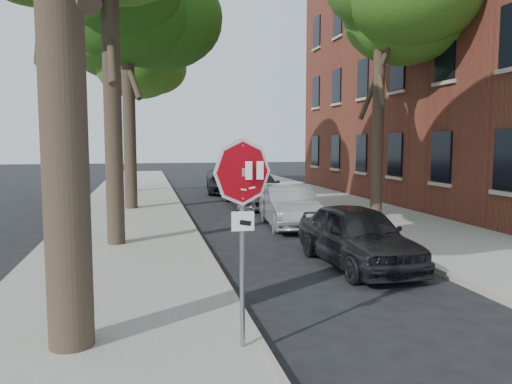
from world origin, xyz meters
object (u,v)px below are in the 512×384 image
at_px(tree_right, 379,8).
at_px(car_b, 289,206).
at_px(apartment_building, 504,31).
at_px(stop_sign, 243,202).
at_px(car_a, 357,236).
at_px(tree_mid_b, 126,1).
at_px(tree_far, 125,54).
at_px(car_d, 231,179).
at_px(car_c, 253,188).

distance_m(tree_right, car_b, 7.43).
xyz_separation_m(apartment_building, stop_sign, (-14.70, -14.03, -5.71)).
xyz_separation_m(stop_sign, tree_right, (6.68, 10.14, 5.26)).
bearing_deg(apartment_building, stop_sign, -136.35).
bearing_deg(apartment_building, car_a, -138.60).
bearing_deg(tree_mid_b, stop_sign, -83.05).
relative_size(tree_far, car_d, 1.73).
distance_m(car_a, car_b, 5.21).
bearing_deg(tree_far, car_a, -72.77).
relative_size(stop_sign, tree_right, 0.28).
bearing_deg(car_d, car_a, -84.08).
bearing_deg(car_c, car_a, -88.64).
height_order(tree_mid_b, tree_right, tree_mid_b).
xyz_separation_m(tree_right, car_d, (-3.38, 10.13, -6.47)).
distance_m(stop_sign, tree_far, 21.88).
height_order(stop_sign, tree_right, tree_right).
bearing_deg(car_d, car_c, -84.08).
distance_m(stop_sign, car_d, 20.56).
relative_size(tree_mid_b, car_c, 2.00).
relative_size(apartment_building, tree_far, 2.17).
bearing_deg(stop_sign, tree_mid_b, 96.95).
bearing_deg(car_d, apartment_building, -22.76).
height_order(tree_mid_b, car_c, tree_mid_b).
distance_m(tree_mid_b, car_b, 10.17).
xyz_separation_m(tree_mid_b, car_d, (5.02, 6.11, -7.25)).
distance_m(apartment_building, tree_far, 18.18).
height_order(stop_sign, tree_mid_b, tree_mid_b).
bearing_deg(tree_far, tree_mid_b, -87.56).
xyz_separation_m(tree_mid_b, tree_far, (-0.30, 6.99, -0.78)).
distance_m(apartment_building, car_c, 13.34).
xyz_separation_m(tree_mid_b, car_b, (5.02, -4.96, -7.33)).
bearing_deg(car_a, apartment_building, 39.28).
height_order(apartment_building, car_b, apartment_building).
relative_size(apartment_building, car_c, 3.90).
height_order(tree_right, car_d, tree_right).
distance_m(stop_sign, tree_right, 13.23).
bearing_deg(tree_right, stop_sign, -123.38).
xyz_separation_m(tree_far, car_b, (5.32, -11.94, -6.54)).
bearing_deg(apartment_building, tree_mid_b, 179.57).
bearing_deg(stop_sign, tree_far, 95.46).
height_order(tree_right, car_a, tree_right).
height_order(car_a, car_d, car_d).
bearing_deg(tree_far, apartment_building, -23.04).
bearing_deg(tree_right, car_a, -118.74).
xyz_separation_m(tree_far, car_c, (5.32, -6.51, -6.46)).
bearing_deg(car_a, car_d, 87.89).
relative_size(tree_far, car_b, 2.30).
bearing_deg(car_a, tree_mid_b, 114.17).
bearing_deg(stop_sign, car_a, 50.31).
height_order(tree_far, car_c, tree_far).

